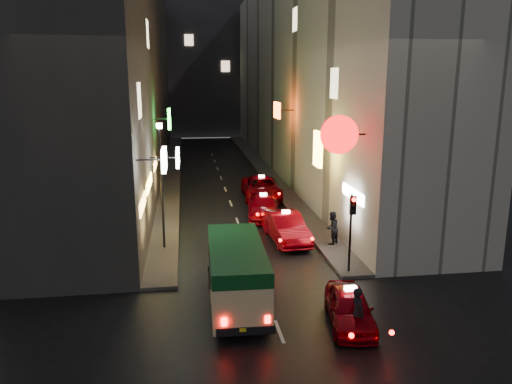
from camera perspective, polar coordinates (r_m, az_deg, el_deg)
name	(u,v)px	position (r m, az deg, el deg)	size (l,w,h in m)	color
building_left	(124,71)	(45.61, -14.84, 13.18)	(7.66, 52.00, 18.00)	#34322F
building_right	(305,72)	(46.65, 5.64, 13.52)	(8.06, 52.00, 18.00)	#B3AEA4
building_far	(203,60)	(77.43, -6.13, 14.77)	(30.00, 10.00, 22.00)	#323237
sidewalk_left	(172,172)	(46.14, -9.57, 2.27)	(1.50, 52.00, 0.15)	#474542
sidewalk_right	(264,170)	(46.69, 0.92, 2.57)	(1.50, 52.00, 0.15)	#474542
minibus	(237,268)	(18.88, -2.23, -8.71)	(2.16, 5.75, 2.45)	beige
taxi_near	(350,305)	(18.22, 10.66, -12.55)	(2.58, 4.87, 1.64)	#7D010B
taxi_second	(286,225)	(26.50, 3.42, -3.78)	(2.76, 5.76, 1.95)	#7D010B
taxi_third	(263,205)	(31.00, 0.85, -1.45)	(2.63, 5.19, 1.75)	#7D010B
taxi_far	(261,186)	(35.68, 0.63, 0.66)	(2.47, 5.72, 1.97)	#7D010B
pedestrian_crossing	(358,309)	(17.41, 11.56, -12.97)	(0.65, 0.42, 1.97)	black
pedestrian_sidewalk	(332,226)	(25.82, 8.66, -3.84)	(0.73, 0.45, 1.93)	black
traffic_light	(352,217)	(21.81, 10.92, -2.78)	(0.26, 0.43, 3.50)	black
lamp_post	(161,178)	(24.84, -10.76, 1.62)	(0.28, 0.28, 6.22)	black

